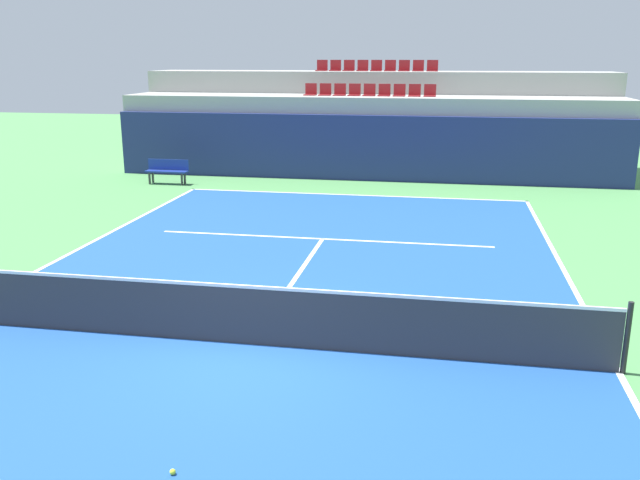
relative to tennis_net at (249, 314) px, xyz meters
name	(u,v)px	position (x,y,z in m)	size (l,w,h in m)	color
ground_plane	(250,344)	(0.00, 0.00, -0.51)	(80.00, 80.00, 0.00)	#4C8C4C
court_surface	(250,344)	(0.00, 0.00, -0.50)	(11.00, 24.00, 0.01)	#1E4C99
baseline_far	(353,195)	(0.00, 11.95, -0.50)	(11.00, 0.10, 0.00)	white
sideline_right	(619,372)	(5.45, 0.00, -0.50)	(0.10, 24.00, 0.00)	white
service_line_far	(323,239)	(0.00, 6.40, -0.50)	(8.26, 0.10, 0.00)	white
centre_service_line	(294,280)	(0.00, 3.20, -0.50)	(0.10, 6.40, 0.00)	white
back_wall	(364,148)	(0.00, 14.78, 0.66)	(18.50, 0.30, 2.34)	navy
stands_tier_lower	(368,136)	(0.00, 16.13, 0.96)	(18.50, 2.40, 2.93)	#9E9E99
stands_tier_upper	(375,119)	(0.00, 18.53, 1.38)	(18.50, 2.40, 3.78)	#9E9E99
seating_row_lower	(369,92)	(0.00, 16.22, 2.55)	(4.91, 0.44, 0.44)	maroon
seating_row_upper	(376,68)	(0.00, 18.62, 3.39)	(4.91, 0.44, 0.44)	maroon
tennis_net	(249,314)	(0.00, 0.00, 0.00)	(11.08, 0.08, 1.07)	black
player_bench	(167,169)	(-6.71, 12.83, 0.00)	(1.50, 0.40, 0.85)	navy
tennis_ball_0	(173,472)	(0.13, -3.46, -0.47)	(0.07, 0.07, 0.07)	#CCE033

